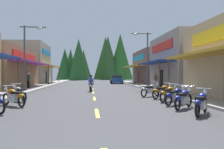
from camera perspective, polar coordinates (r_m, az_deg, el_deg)
The scene contains 22 objects.
ground at distance 26.90m, azimuth -4.64°, elevation -3.43°, with size 10.81×79.65×0.10m, color #424244.
sidewalk_left at distance 27.61m, azimuth -18.43°, elevation -3.12°, with size 2.33×79.65×0.12m, color #9E9991.
sidewalk_right at distance 27.76m, azimuth 9.08°, elevation -3.09°, with size 2.33×79.65×0.12m, color #9E9991.
centerline_dashes at distance 29.47m, azimuth -4.70°, elevation -3.01°, with size 0.16×54.31×0.01m.
storefront_left_far at distance 43.33m, azimuth -19.61°, elevation 2.44°, with size 8.41×9.93×6.75m.
storefront_right_middle at distance 28.63m, azimuth 17.42°, elevation 2.86°, with size 7.86×10.61×5.98m.
storefront_right_far at distance 40.56m, azimuth 10.75°, elevation 1.70°, with size 8.18×11.56×5.46m.
streetlamp_left at distance 21.60m, azimuth -19.14°, elevation 5.83°, with size 2.19×0.30×5.71m.
streetlamp_right at distance 25.79m, azimuth 7.68°, elevation 5.30°, with size 2.19×0.30×6.02m.
motorcycle_parked_right_1 at distance 10.23m, azimuth 20.44°, elevation -6.25°, with size 1.35×1.78×1.04m.
motorcycle_parked_right_2 at distance 11.73m, azimuth 16.60°, elevation -5.43°, with size 1.50×1.66×1.04m.
motorcycle_parked_right_3 at distance 13.06m, azimuth 14.91°, elevation -4.86°, with size 1.69×1.46×1.04m.
motorcycle_parked_right_4 at distance 14.52m, azimuth 13.34°, elevation -4.35°, with size 1.61×1.55×1.04m.
motorcycle_parked_right_5 at distance 16.12m, azimuth 11.93°, elevation -3.91°, with size 1.80×1.32×1.04m.
motorcycle_parked_right_6 at distance 17.43m, azimuth 9.09°, elevation -3.60°, with size 1.76×1.38×1.04m.
motorcycle_parked_left_2 at distance 13.06m, azimuth -22.29°, elevation -4.87°, with size 1.60×1.57×1.04m.
motorcycle_parked_left_3 at distance 15.24m, azimuth -21.16°, elevation -4.15°, with size 1.35×1.78×1.04m.
rider_cruising_lead at distance 22.34m, azimuth -5.02°, elevation -2.35°, with size 0.61×2.14×1.57m.
pedestrian_by_shop at distance 28.19m, azimuth 10.32°, elevation -1.13°, with size 0.40×0.51×1.72m.
pedestrian_browsing at distance 27.12m, azimuth -19.24°, elevation -1.07°, with size 0.48×0.42×1.81m.
parked_car_curbside at distance 40.61m, azimuth 1.09°, elevation -1.18°, with size 2.21×4.37×1.40m.
treeline_backdrop at distance 69.19m, azimuth -2.80°, elevation 3.70°, with size 21.80×12.61×13.51m.
Camera 1 is at (-0.30, -2.02, 1.63)m, focal length 38.51 mm.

